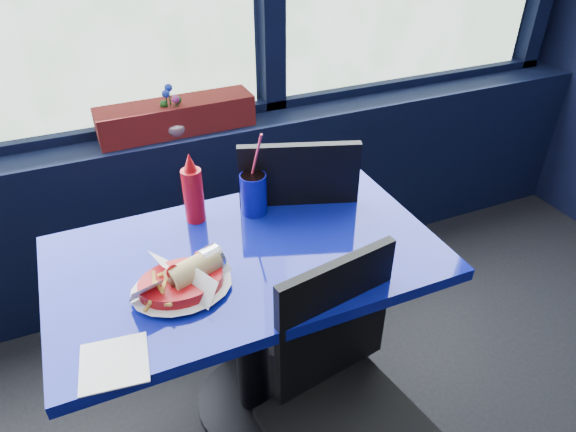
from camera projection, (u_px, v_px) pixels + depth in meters
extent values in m
cube|color=black|center=(125.00, 221.00, 2.36)|extent=(5.00, 0.26, 0.80)
cube|color=black|center=(104.00, 133.00, 2.19)|extent=(4.80, 0.08, 0.06)
cylinder|color=black|center=(255.00, 400.00, 2.01)|extent=(0.44, 0.44, 0.03)
cylinder|color=black|center=(252.00, 343.00, 1.83)|extent=(0.12, 0.12, 0.68)
cube|color=navy|center=(247.00, 258.00, 1.61)|extent=(1.20, 0.70, 0.04)
cube|color=black|center=(351.00, 431.00, 1.44)|extent=(0.47, 0.47, 0.04)
cube|color=black|center=(334.00, 322.00, 1.46)|extent=(0.38, 0.09, 0.44)
cylinder|color=black|center=(354.00, 407.00, 1.77)|extent=(0.02, 0.02, 0.41)
cube|color=black|center=(263.00, 238.00, 2.13)|extent=(0.56, 0.56, 0.04)
cube|color=black|center=(299.00, 205.00, 1.85)|extent=(0.41, 0.17, 0.48)
cylinder|color=black|center=(303.00, 254.00, 2.43)|extent=(0.03, 0.03, 0.45)
cylinder|color=black|center=(312.00, 311.00, 2.12)|extent=(0.03, 0.03, 0.45)
cylinder|color=black|center=(223.00, 258.00, 2.41)|extent=(0.03, 0.03, 0.45)
cylinder|color=black|center=(220.00, 317.00, 2.10)|extent=(0.03, 0.03, 0.45)
cube|color=maroon|center=(176.00, 117.00, 2.19)|extent=(0.67, 0.18, 0.13)
imported|color=silver|center=(174.00, 124.00, 2.16)|extent=(0.14, 0.14, 0.11)
cylinder|color=#1E5919|center=(169.00, 117.00, 2.13)|extent=(0.01, 0.01, 0.17)
sphere|color=#203ABB|center=(166.00, 94.00, 2.08)|extent=(0.03, 0.03, 0.03)
cylinder|color=#1E5919|center=(178.00, 120.00, 2.14)|extent=(0.01, 0.01, 0.15)
sphere|color=#CE3C94|center=(175.00, 99.00, 2.09)|extent=(0.03, 0.03, 0.03)
cylinder|color=#1E5919|center=(172.00, 113.00, 2.15)|extent=(0.01, 0.01, 0.19)
sphere|color=#203ABB|center=(168.00, 88.00, 2.09)|extent=(0.03, 0.03, 0.03)
cylinder|color=#1E5919|center=(166.00, 122.00, 2.15)|extent=(0.01, 0.01, 0.13)
sphere|color=#1E5919|center=(164.00, 104.00, 2.11)|extent=(0.03, 0.03, 0.03)
cylinder|color=#1E5919|center=(180.00, 119.00, 2.16)|extent=(0.01, 0.01, 0.14)
sphere|color=#1E5919|center=(178.00, 100.00, 2.12)|extent=(0.03, 0.03, 0.03)
cylinder|color=#AA0B11|center=(182.00, 284.00, 1.45)|extent=(0.26, 0.26, 0.05)
cylinder|color=white|center=(182.00, 287.00, 1.45)|extent=(0.25, 0.25, 0.00)
cylinder|color=white|center=(210.00, 260.00, 1.49)|extent=(0.08, 0.09, 0.08)
sphere|color=#5A2F1F|center=(178.00, 279.00, 1.41)|extent=(0.06, 0.06, 0.06)
cylinder|color=red|center=(173.00, 272.00, 1.40)|extent=(0.05, 0.05, 0.01)
cylinder|color=#AA0B11|center=(194.00, 196.00, 1.70)|extent=(0.07, 0.07, 0.19)
cone|color=#AA0B11|center=(189.00, 162.00, 1.63)|extent=(0.04, 0.04, 0.06)
cylinder|color=#0C0D88|center=(254.00, 194.00, 1.75)|extent=(0.09, 0.09, 0.15)
cylinder|color=black|center=(253.00, 176.00, 1.71)|extent=(0.08, 0.08, 0.01)
cylinder|color=#E12F4D|center=(256.00, 159.00, 1.68)|extent=(0.03, 0.07, 0.20)
cube|color=white|center=(114.00, 363.00, 1.24)|extent=(0.18, 0.18, 0.00)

